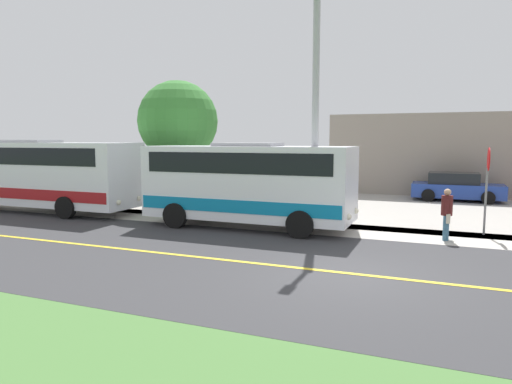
{
  "coord_description": "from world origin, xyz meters",
  "views": [
    {
      "loc": [
        10.53,
        1.88,
        3.13
      ],
      "look_at": [
        -3.5,
        -3.79,
        1.4
      ],
      "focal_mm": 32.19,
      "sensor_mm": 36.0,
      "label": 1
    }
  ],
  "objects_px": {
    "parked_car_near": "(456,187)",
    "stop_sign": "(487,176)",
    "transit_bus_rear": "(24,172)",
    "pedestrian_with_bags": "(447,213)",
    "street_light_pole": "(315,102)",
    "shuttle_bus_front": "(248,181)",
    "tree_curbside": "(178,121)",
    "commercial_building": "(500,153)"
  },
  "relations": [
    {
      "from": "parked_car_near",
      "to": "stop_sign",
      "type": "bearing_deg",
      "value": 4.06
    },
    {
      "from": "transit_bus_rear",
      "to": "parked_car_near",
      "type": "distance_m",
      "value": 20.91
    },
    {
      "from": "pedestrian_with_bags",
      "to": "street_light_pole",
      "type": "relative_size",
      "value": 0.2
    },
    {
      "from": "shuttle_bus_front",
      "to": "stop_sign",
      "type": "xyz_separation_m",
      "value": [
        -1.59,
        7.8,
        0.31
      ]
    },
    {
      "from": "shuttle_bus_front",
      "to": "tree_curbside",
      "type": "relative_size",
      "value": 1.31
    },
    {
      "from": "shuttle_bus_front",
      "to": "transit_bus_rear",
      "type": "bearing_deg",
      "value": -89.83
    },
    {
      "from": "street_light_pole",
      "to": "tree_curbside",
      "type": "height_order",
      "value": "street_light_pole"
    },
    {
      "from": "stop_sign",
      "to": "tree_curbside",
      "type": "height_order",
      "value": "tree_curbside"
    },
    {
      "from": "transit_bus_rear",
      "to": "street_light_pole",
      "type": "height_order",
      "value": "street_light_pole"
    },
    {
      "from": "tree_curbside",
      "to": "stop_sign",
      "type": "bearing_deg",
      "value": 84.03
    },
    {
      "from": "stop_sign",
      "to": "commercial_building",
      "type": "distance_m",
      "value": 15.43
    },
    {
      "from": "pedestrian_with_bags",
      "to": "commercial_building",
      "type": "xyz_separation_m",
      "value": [
        -16.61,
        3.14,
        1.43
      ]
    },
    {
      "from": "parked_car_near",
      "to": "commercial_building",
      "type": "height_order",
      "value": "commercial_building"
    },
    {
      "from": "transit_bus_rear",
      "to": "stop_sign",
      "type": "distance_m",
      "value": 18.72
    },
    {
      "from": "street_light_pole",
      "to": "pedestrian_with_bags",
      "type": "bearing_deg",
      "value": 88.86
    },
    {
      "from": "transit_bus_rear",
      "to": "pedestrian_with_bags",
      "type": "relative_size",
      "value": 7.04
    },
    {
      "from": "shuttle_bus_front",
      "to": "street_light_pole",
      "type": "xyz_separation_m",
      "value": [
        -0.37,
        2.31,
        2.75
      ]
    },
    {
      "from": "stop_sign",
      "to": "tree_curbside",
      "type": "xyz_separation_m",
      "value": [
        -1.3,
        -12.44,
        1.98
      ]
    },
    {
      "from": "pedestrian_with_bags",
      "to": "tree_curbside",
      "type": "distance_m",
      "value": 11.95
    },
    {
      "from": "tree_curbside",
      "to": "pedestrian_with_bags",
      "type": "bearing_deg",
      "value": 76.95
    },
    {
      "from": "stop_sign",
      "to": "street_light_pole",
      "type": "distance_m",
      "value": 6.14
    },
    {
      "from": "transit_bus_rear",
      "to": "tree_curbside",
      "type": "relative_size",
      "value": 1.98
    },
    {
      "from": "transit_bus_rear",
      "to": "parked_car_near",
      "type": "height_order",
      "value": "transit_bus_rear"
    },
    {
      "from": "transit_bus_rear",
      "to": "tree_curbside",
      "type": "bearing_deg",
      "value": 115.22
    },
    {
      "from": "commercial_building",
      "to": "stop_sign",
      "type": "bearing_deg",
      "value": -7.26
    },
    {
      "from": "pedestrian_with_bags",
      "to": "parked_car_near",
      "type": "bearing_deg",
      "value": 176.9
    },
    {
      "from": "transit_bus_rear",
      "to": "parked_car_near",
      "type": "bearing_deg",
      "value": 120.39
    },
    {
      "from": "pedestrian_with_bags",
      "to": "shuttle_bus_front",
      "type": "bearing_deg",
      "value": -87.56
    },
    {
      "from": "transit_bus_rear",
      "to": "street_light_pole",
      "type": "distance_m",
      "value": 13.43
    },
    {
      "from": "tree_curbside",
      "to": "commercial_building",
      "type": "bearing_deg",
      "value": 134.21
    },
    {
      "from": "transit_bus_rear",
      "to": "pedestrian_with_bags",
      "type": "distance_m",
      "value": 17.48
    },
    {
      "from": "parked_car_near",
      "to": "pedestrian_with_bags",
      "type": "bearing_deg",
      "value": -3.1
    },
    {
      "from": "street_light_pole",
      "to": "transit_bus_rear",
      "type": "bearing_deg",
      "value": -88.26
    },
    {
      "from": "pedestrian_with_bags",
      "to": "commercial_building",
      "type": "relative_size",
      "value": 0.08
    },
    {
      "from": "stop_sign",
      "to": "transit_bus_rear",
      "type": "bearing_deg",
      "value": -85.03
    },
    {
      "from": "transit_bus_rear",
      "to": "stop_sign",
      "type": "bearing_deg",
      "value": 94.97
    },
    {
      "from": "commercial_building",
      "to": "transit_bus_rear",
      "type": "bearing_deg",
      "value": -50.59
    },
    {
      "from": "shuttle_bus_front",
      "to": "commercial_building",
      "type": "height_order",
      "value": "commercial_building"
    },
    {
      "from": "pedestrian_with_bags",
      "to": "stop_sign",
      "type": "xyz_separation_m",
      "value": [
        -1.31,
        1.19,
        1.1
      ]
    },
    {
      "from": "street_light_pole",
      "to": "parked_car_near",
      "type": "distance_m",
      "value": 11.86
    },
    {
      "from": "shuttle_bus_front",
      "to": "parked_car_near",
      "type": "xyz_separation_m",
      "value": [
        -10.53,
        7.17,
        -0.97
      ]
    },
    {
      "from": "transit_bus_rear",
      "to": "street_light_pole",
      "type": "bearing_deg",
      "value": 91.74
    }
  ]
}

